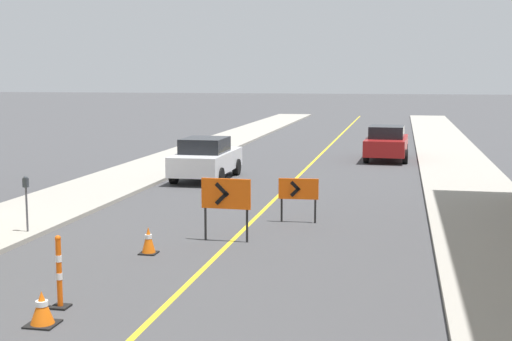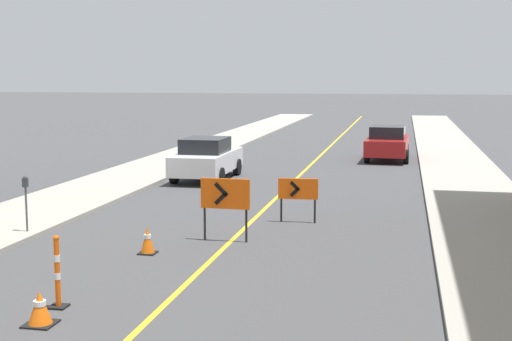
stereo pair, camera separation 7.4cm
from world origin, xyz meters
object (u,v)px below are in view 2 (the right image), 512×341
at_px(arrow_barricade_primary, 225,196).
at_px(parking_meter_far_curb, 26,192).
at_px(traffic_cone_third, 40,308).
at_px(parked_car_curb_near, 207,158).
at_px(traffic_cone_fourth, 148,240).
at_px(delineator_post_rear, 57,276).
at_px(arrow_barricade_secondary, 298,191).
at_px(parked_car_curb_mid, 387,143).

xyz_separation_m(arrow_barricade_primary, parking_meter_far_curb, (-4.89, -0.46, 0.01)).
xyz_separation_m(traffic_cone_third, parked_car_curb_near, (-1.68, 15.74, 0.53)).
bearing_deg(arrow_barricade_primary, traffic_cone_fourth, -130.98).
xyz_separation_m(delineator_post_rear, arrow_barricade_secondary, (2.95, 7.79, 0.30)).
bearing_deg(arrow_barricade_secondary, traffic_cone_third, -111.71).
relative_size(traffic_cone_third, parked_car_curb_near, 0.13).
distance_m(traffic_cone_fourth, arrow_barricade_primary, 2.19).
xyz_separation_m(arrow_barricade_primary, parked_car_curb_mid, (3.36, 17.25, -0.28)).
xyz_separation_m(traffic_cone_fourth, arrow_barricade_secondary, (2.76, 4.00, 0.55)).
bearing_deg(parked_car_curb_near, traffic_cone_third, -84.05).
height_order(traffic_cone_fourth, delineator_post_rear, delineator_post_rear).
height_order(delineator_post_rear, parked_car_curb_mid, parked_car_curb_mid).
distance_m(traffic_cone_third, arrow_barricade_secondary, 9.10).
bearing_deg(parked_car_curb_near, parking_meter_far_curb, -99.93).
bearing_deg(delineator_post_rear, arrow_barricade_primary, 73.31).
bearing_deg(arrow_barricade_secondary, parked_car_curb_near, 118.91).
bearing_deg(arrow_barricade_secondary, delineator_post_rear, -114.29).
bearing_deg(parking_meter_far_curb, delineator_post_rear, -55.66).
bearing_deg(parked_car_curb_mid, traffic_cone_third, -99.35).
relative_size(arrow_barricade_primary, parked_car_curb_near, 0.35).
bearing_deg(parked_car_curb_near, arrow_barricade_primary, -72.00).
bearing_deg(delineator_post_rear, parked_car_curb_mid, 77.61).
bearing_deg(parking_meter_far_curb, traffic_cone_third, -58.90).
bearing_deg(arrow_barricade_primary, traffic_cone_third, -101.50).
bearing_deg(arrow_barricade_primary, parking_meter_far_curb, -172.66).
relative_size(arrow_barricade_primary, parked_car_curb_mid, 0.34).
relative_size(traffic_cone_fourth, parking_meter_far_curb, 0.44).
bearing_deg(arrow_barricade_secondary, arrow_barricade_primary, -122.16).
xyz_separation_m(traffic_cone_third, delineator_post_rear, (-0.12, 0.84, 0.27)).
bearing_deg(traffic_cone_third, parked_car_curb_mid, 78.32).
xyz_separation_m(traffic_cone_third, arrow_barricade_secondary, (2.83, 8.63, 0.58)).
relative_size(traffic_cone_third, parked_car_curb_mid, 0.13).
xyz_separation_m(traffic_cone_fourth, parked_car_curb_mid, (4.76, 18.75, 0.50)).
relative_size(delineator_post_rear, parked_car_curb_mid, 0.29).
distance_m(traffic_cone_fourth, arrow_barricade_secondary, 4.89).
height_order(arrow_barricade_primary, parking_meter_far_curb, arrow_barricade_primary).
bearing_deg(parked_car_curb_mid, delineator_post_rear, -100.06).
relative_size(delineator_post_rear, parking_meter_far_curb, 0.92).
xyz_separation_m(traffic_cone_third, arrow_barricade_primary, (1.47, 6.13, 0.81)).
relative_size(traffic_cone_fourth, arrow_barricade_primary, 0.40).
bearing_deg(parked_car_curb_near, parked_car_curb_mid, 49.38).
distance_m(delineator_post_rear, parked_car_curb_near, 14.98).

